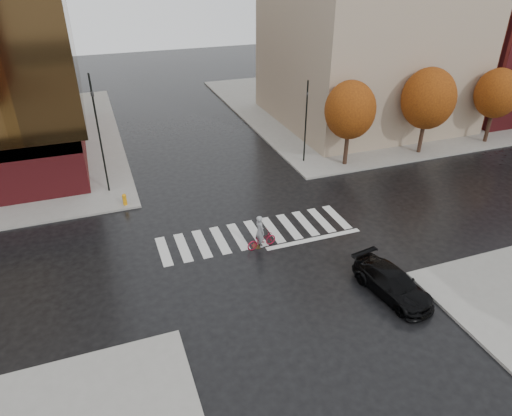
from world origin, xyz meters
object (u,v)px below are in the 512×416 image
Objects in this scene: traffic_light_ne at (306,118)px; sedan at (392,283)px; fire_hydrant at (125,199)px; cyclist at (261,237)px; traffic_light_nw at (98,126)px.

sedan is at bearing 97.93° from traffic_light_ne.
sedan is 17.61m from fire_hydrant.
traffic_light_nw is (-7.57, 10.00, 4.15)m from cyclist.
traffic_light_ne reaches higher than sedan.
traffic_light_ne is at bearing 10.02° from fire_hydrant.
fire_hydrant is at bearing 28.01° from traffic_light_ne.
cyclist is (-4.59, 5.99, 0.05)m from sedan.
cyclist is at bearing 23.91° from traffic_light_nw.
traffic_light_nw is at bearing 117.72° from sedan.
traffic_light_ne is (2.84, 15.99, 3.03)m from sedan.
cyclist is 0.33× the size of traffic_light_ne.
traffic_light_nw is at bearing 17.99° from traffic_light_ne.
sedan is at bearing -50.03° from fire_hydrant.
traffic_light_nw is at bearing 108.63° from fire_hydrant.
sedan is 5.65× the size of fire_hydrant.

